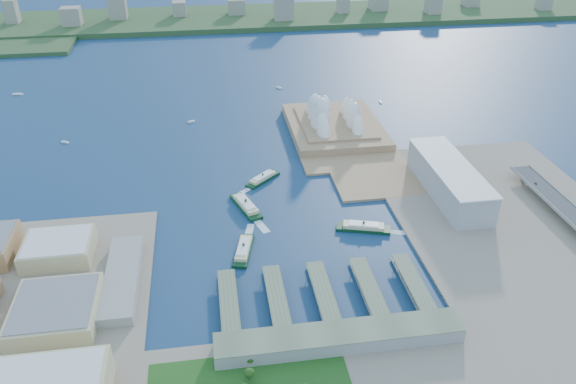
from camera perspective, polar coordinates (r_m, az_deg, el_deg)
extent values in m
plane|color=#0E2544|center=(568.95, 0.62, -5.89)|extent=(3000.00, 3000.00, 0.00)
cube|color=gray|center=(513.29, -26.95, -14.48)|extent=(220.00, 390.00, 3.00)
cube|color=gray|center=(611.17, 24.38, -5.99)|extent=(240.00, 500.00, 3.00)
cube|color=#987453|center=(808.53, 5.23, 5.72)|extent=(135.00, 220.00, 3.00)
cube|color=#2D4926|center=(1472.61, -5.76, 17.18)|extent=(2200.00, 260.00, 12.00)
cube|color=#99999E|center=(675.73, 16.06, 1.18)|extent=(45.00, 155.00, 35.00)
cube|color=gray|center=(464.82, 5.26, -14.54)|extent=(200.00, 28.00, 12.00)
imported|color=slate|center=(713.60, 23.88, 0.80)|extent=(1.73, 4.26, 1.24)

